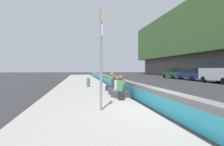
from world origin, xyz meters
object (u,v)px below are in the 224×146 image
at_px(backpack, 121,96).
at_px(fire_hydrant, 88,81).
at_px(seated_person_far, 112,85).
at_px(parked_car_third, 221,71).
at_px(route_sign_post, 101,52).
at_px(seated_person_middle, 117,89).
at_px(parked_car_fourth, 192,74).
at_px(seated_person_rear, 115,87).
at_px(seated_person_foreground, 121,90).
at_px(parked_car_midline, 173,73).

bearing_deg(backpack, fire_hydrant, 10.36).
bearing_deg(fire_hydrant, seated_person_far, -149.26).
relative_size(backpack, parked_car_third, 0.08).
xyz_separation_m(route_sign_post, seated_person_middle, (3.84, -1.36, -1.74)).
bearing_deg(parked_car_fourth, route_sign_post, 140.25).
bearing_deg(seated_person_far, route_sign_post, 166.78).
bearing_deg(route_sign_post, seated_person_rear, -15.92).
distance_m(route_sign_post, seated_person_rear, 5.34).
bearing_deg(seated_person_foreground, parked_car_midline, -33.49).
relative_size(seated_person_rear, parked_car_third, 0.21).
distance_m(fire_hydrant, parked_car_fourth, 16.92).
bearing_deg(seated_person_foreground, seated_person_middle, -0.41).
distance_m(seated_person_foreground, backpack, 0.86).
bearing_deg(seated_person_middle, backpack, 174.47).
xyz_separation_m(seated_person_middle, backpack, (-1.79, 0.17, -0.13)).
xyz_separation_m(parked_car_third, parked_car_fourth, (5.59, -0.08, -0.49)).
xyz_separation_m(seated_person_middle, parked_car_third, (7.97, -13.04, 0.89)).
distance_m(seated_person_far, parked_car_midline, 21.15).
bearing_deg(seated_person_foreground, route_sign_post, 154.98).
distance_m(seated_person_middle, seated_person_far, 2.37).
bearing_deg(seated_person_foreground, parked_car_fourth, -42.12).
distance_m(parked_car_fourth, parked_car_midline, 5.41).
xyz_separation_m(fire_hydrant, seated_person_middle, (-4.88, -1.39, -0.12)).
distance_m(seated_person_middle, parked_car_fourth, 18.88).
distance_m(seated_person_far, parked_car_third, 14.13).
relative_size(fire_hydrant, parked_car_midline, 0.19).
bearing_deg(seated_person_middle, parked_car_third, -58.57).
distance_m(seated_person_far, parked_car_fourth, 17.18).
height_order(route_sign_post, seated_person_rear, route_sign_post).
distance_m(backpack, parked_car_third, 16.46).
bearing_deg(backpack, seated_person_foreground, -11.28).
xyz_separation_m(seated_person_foreground, seated_person_middle, (0.95, -0.01, -0.03)).
bearing_deg(parked_car_fourth, seated_person_rear, 133.78).
height_order(seated_person_rear, parked_car_third, parked_car_third).
bearing_deg(seated_person_middle, seated_person_rear, -1.73).
relative_size(seated_person_far, parked_car_third, 0.24).
relative_size(seated_person_rear, parked_car_fourth, 0.24).
distance_m(route_sign_post, parked_car_midline, 27.09).
xyz_separation_m(route_sign_post, fire_hydrant, (8.72, 0.03, -1.62)).
relative_size(seated_person_rear, seated_person_far, 0.91).
bearing_deg(route_sign_post, parked_car_fourth, -39.75).
bearing_deg(parked_car_fourth, fire_hydrant, 120.91).
bearing_deg(seated_person_middle, parked_car_fourth, -44.05).
distance_m(seated_person_middle, parked_car_midline, 23.11).
relative_size(fire_hydrant, seated_person_foreground, 0.77).
height_order(seated_person_middle, parked_car_third, parked_car_third).
height_order(route_sign_post, backpack, route_sign_post).
bearing_deg(seated_person_far, parked_car_midline, -38.21).
height_order(seated_person_foreground, parked_car_fourth, parked_car_fourth).
relative_size(route_sign_post, backpack, 9.00).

